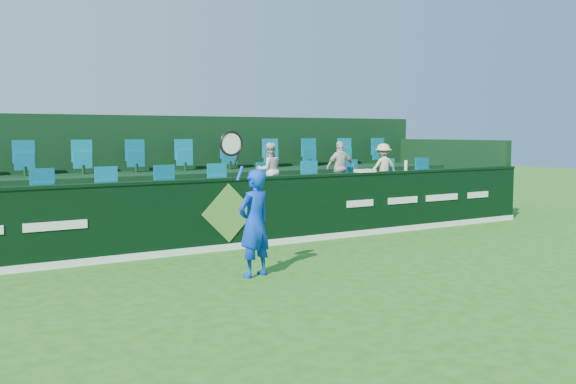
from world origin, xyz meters
TOP-DOWN VIEW (x-y plane):
  - ground at (0.00, 0.00)m, footprint 60.00×60.00m
  - sponsor_hoarding at (0.00, 4.00)m, footprint 16.00×0.25m
  - stand_tier_front at (0.00, 5.10)m, footprint 16.00×2.00m
  - stand_tier_back at (0.00, 7.00)m, footprint 16.00×1.80m
  - stand_rear at (0.00, 7.44)m, footprint 16.00×4.10m
  - seat_row_front at (0.00, 5.50)m, footprint 13.50×0.50m
  - seat_row_back at (0.00, 7.30)m, footprint 13.50×0.50m
  - tennis_player at (-0.66, 1.71)m, footprint 1.02×0.55m
  - spectator_left at (1.60, 5.12)m, footprint 0.64×0.53m
  - spectator_middle at (3.49, 5.12)m, footprint 0.74×0.40m
  - spectator_right at (4.76, 5.12)m, footprint 0.79×0.53m
  - towel at (3.31, 4.00)m, footprint 0.41×0.27m
  - drinks_bottle at (4.47, 4.00)m, footprint 0.07×0.07m

SIDE VIEW (x-z plane):
  - ground at x=0.00m, z-range 0.00..0.00m
  - stand_tier_front at x=0.00m, z-range 0.00..0.80m
  - stand_tier_back at x=0.00m, z-range 0.00..1.30m
  - sponsor_hoarding at x=0.00m, z-range 0.00..1.35m
  - tennis_player at x=-0.66m, z-range -0.30..1.98m
  - seat_row_front at x=0.00m, z-range 0.80..1.40m
  - stand_rear at x=0.00m, z-range -0.08..2.52m
  - spectator_right at x=4.76m, z-range 0.80..1.93m
  - towel at x=3.31m, z-range 1.35..1.41m
  - spectator_left at x=1.60m, z-range 0.80..1.98m
  - spectator_middle at x=3.49m, z-range 0.80..2.00m
  - drinks_bottle at x=4.47m, z-range 1.35..1.58m
  - seat_row_back at x=0.00m, z-range 1.30..1.90m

